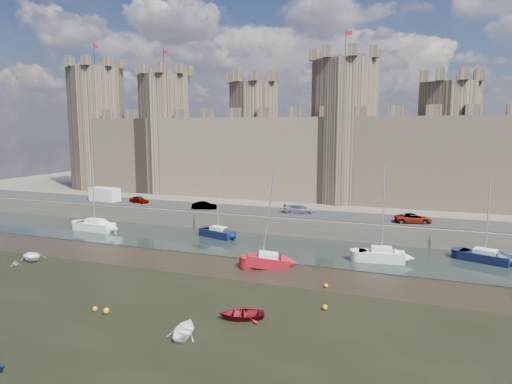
% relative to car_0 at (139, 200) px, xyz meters
% --- Properties ---
extents(ground, '(160.00, 160.00, 0.00)m').
position_rel_car_0_xyz_m(ground, '(28.51, -33.69, -3.11)').
color(ground, black).
rests_on(ground, ground).
extents(seaweed_patch, '(70.00, 34.00, 0.01)m').
position_rel_car_0_xyz_m(seaweed_patch, '(28.51, -39.69, -3.10)').
color(seaweed_patch, black).
rests_on(seaweed_patch, ground).
extents(water_channel, '(160.00, 12.00, 0.08)m').
position_rel_car_0_xyz_m(water_channel, '(28.51, -9.69, -3.07)').
color(water_channel, black).
rests_on(water_channel, ground).
extents(quay, '(160.00, 60.00, 2.50)m').
position_rel_car_0_xyz_m(quay, '(28.51, 26.31, -1.86)').
color(quay, '#4C443A').
rests_on(quay, ground).
extents(road, '(160.00, 7.00, 0.10)m').
position_rel_car_0_xyz_m(road, '(28.51, 0.31, -0.56)').
color(road, black).
rests_on(road, quay).
extents(castle, '(108.50, 11.00, 29.00)m').
position_rel_car_0_xyz_m(castle, '(27.87, 14.31, 8.57)').
color(castle, '#42382B').
rests_on(castle, quay).
extents(car_0, '(3.80, 2.28, 1.21)m').
position_rel_car_0_xyz_m(car_0, '(0.00, 0.00, 0.00)').
color(car_0, gray).
rests_on(car_0, quay).
extents(car_1, '(3.90, 2.30, 1.22)m').
position_rel_car_0_xyz_m(car_1, '(12.56, -1.37, 0.00)').
color(car_1, gray).
rests_on(car_1, quay).
extents(car_2, '(4.76, 2.42, 1.32)m').
position_rel_car_0_xyz_m(car_2, '(26.92, 0.45, 0.05)').
color(car_2, gray).
rests_on(car_2, quay).
extents(car_3, '(4.96, 3.05, 1.28)m').
position_rel_car_0_xyz_m(car_3, '(42.44, -0.89, 0.04)').
color(car_3, gray).
rests_on(car_3, quay).
extents(van, '(5.36, 2.54, 2.27)m').
position_rel_car_0_xyz_m(van, '(-6.68, -0.19, 0.53)').
color(van, silver).
rests_on(van, quay).
extents(sailboat_0, '(5.75, 2.38, 10.64)m').
position_rel_car_0_xyz_m(sailboat_0, '(-0.56, -10.08, -2.28)').
color(sailboat_0, silver).
rests_on(sailboat_0, ground).
extents(sailboat_1, '(5.00, 3.06, 9.38)m').
position_rel_car_0_xyz_m(sailboat_1, '(17.84, -7.65, -2.35)').
color(sailboat_1, black).
rests_on(sailboat_1, ground).
extents(sailboat_2, '(5.12, 2.56, 10.59)m').
position_rel_car_0_xyz_m(sailboat_2, '(39.52, -11.50, -2.27)').
color(sailboat_2, silver).
rests_on(sailboat_2, ground).
extents(sailboat_3, '(5.50, 3.68, 8.99)m').
position_rel_car_0_xyz_m(sailboat_3, '(50.23, -7.60, -2.39)').
color(sailboat_3, black).
rests_on(sailboat_3, ground).
extents(sailboat_4, '(4.82, 3.18, 10.50)m').
position_rel_car_0_xyz_m(sailboat_4, '(28.46, -17.75, -2.34)').
color(sailboat_4, maroon).
rests_on(sailboat_4, ground).
extents(dinghy_2, '(2.46, 3.09, 0.57)m').
position_rel_car_0_xyz_m(dinghy_2, '(28.09, -34.98, -2.82)').
color(dinghy_2, white).
rests_on(dinghy_2, ground).
extents(dinghy_3, '(1.47, 1.37, 0.62)m').
position_rel_car_0_xyz_m(dinghy_3, '(2.95, -26.87, -2.80)').
color(dinghy_3, silver).
rests_on(dinghy_3, ground).
extents(dinghy_4, '(4.22, 3.74, 0.72)m').
position_rel_car_0_xyz_m(dinghy_4, '(30.81, -30.89, -2.74)').
color(dinghy_4, maroon).
rests_on(dinghy_4, ground).
extents(dinghy_6, '(4.51, 4.25, 0.76)m').
position_rel_car_0_xyz_m(dinghy_6, '(2.37, -24.17, -2.73)').
color(dinghy_6, silver).
rests_on(dinghy_6, ground).
extents(buoy_0, '(0.41, 0.41, 0.41)m').
position_rel_car_0_xyz_m(buoy_0, '(19.12, -33.70, -2.90)').
color(buoy_0, orange).
rests_on(buoy_0, ground).
extents(buoy_1, '(0.40, 0.40, 0.40)m').
position_rel_car_0_xyz_m(buoy_1, '(35.49, -21.69, -2.91)').
color(buoy_1, orange).
rests_on(buoy_1, ground).
extents(buoy_3, '(0.44, 0.44, 0.44)m').
position_rel_car_0_xyz_m(buoy_3, '(36.50, -26.87, -2.89)').
color(buoy_3, orange).
rests_on(buoy_3, ground).
extents(buoy_4, '(0.50, 0.50, 0.50)m').
position_rel_car_0_xyz_m(buoy_4, '(20.31, -33.81, -2.86)').
color(buoy_4, orange).
rests_on(buoy_4, ground).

